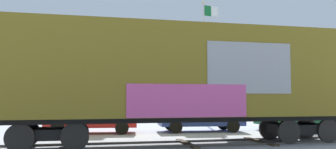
{
  "coord_description": "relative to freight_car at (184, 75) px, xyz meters",
  "views": [
    {
      "loc": [
        -1.32,
        -12.94,
        1.71
      ],
      "look_at": [
        1.07,
        1.41,
        2.7
      ],
      "focal_mm": 37.73,
      "sensor_mm": 36.0,
      "label": 1
    }
  ],
  "objects": [
    {
      "name": "parked_car_red",
      "position": [
        -3.64,
        4.98,
        -1.72
      ],
      "size": [
        4.47,
        2.12,
        1.74
      ],
      "color": "#B21E1E",
      "rests_on": "ground_plane"
    },
    {
      "name": "flagpole",
      "position": [
        3.85,
        10.6,
        2.65
      ],
      "size": [
        1.27,
        0.55,
        8.49
      ],
      "color": "silver",
      "rests_on": "ground_plane"
    },
    {
      "name": "ground_plane",
      "position": [
        -1.43,
        0.0,
        -2.61
      ],
      "size": [
        260.0,
        260.0,
        0.0
      ],
      "primitive_type": "plane",
      "color": "#B2B5BC"
    },
    {
      "name": "hillside",
      "position": [
        -1.48,
        63.44,
        1.6
      ],
      "size": [
        124.89,
        37.51,
        12.98
      ],
      "color": "silver",
      "rests_on": "ground_plane"
    },
    {
      "name": "parked_car_green",
      "position": [
        7.6,
        5.18,
        -1.76
      ],
      "size": [
        4.94,
        2.45,
        1.69
      ],
      "color": "#1E5933",
      "rests_on": "ground_plane"
    },
    {
      "name": "track",
      "position": [
        1.94,
        0.12,
        -2.57
      ],
      "size": [
        59.99,
        5.29,
        0.08
      ],
      "color": "#4C4742",
      "rests_on": "ground_plane"
    },
    {
      "name": "freight_car",
      "position": [
        0.0,
        0.0,
        0.0
      ],
      "size": [
        14.31,
        3.82,
        4.55
      ],
      "color": "olive",
      "rests_on": "ground_plane"
    },
    {
      "name": "parked_car_blue",
      "position": [
        1.94,
        4.98,
        -1.81
      ],
      "size": [
        4.34,
        1.92,
        1.63
      ],
      "color": "navy",
      "rests_on": "ground_plane"
    }
  ]
}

